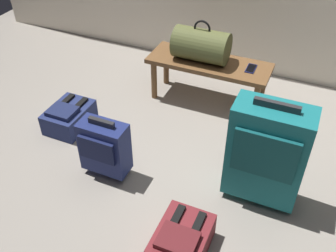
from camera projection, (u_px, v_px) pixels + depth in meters
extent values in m
plane|color=gray|center=(210.00, 180.00, 2.62)|extent=(6.60, 6.60, 0.00)
cube|color=brown|center=(209.00, 63.00, 3.12)|extent=(1.00, 0.36, 0.04)
cylinder|color=brown|center=(154.00, 80.00, 3.29)|extent=(0.05, 0.05, 0.35)
cylinder|color=brown|center=(255.00, 104.00, 3.01)|extent=(0.05, 0.05, 0.35)
cylinder|color=brown|center=(166.00, 66.00, 3.47)|extent=(0.05, 0.05, 0.35)
cylinder|color=brown|center=(263.00, 87.00, 3.20)|extent=(0.05, 0.05, 0.35)
cylinder|color=#51562D|center=(201.00, 45.00, 3.05)|extent=(0.44, 0.26, 0.26)
torus|color=black|center=(202.00, 29.00, 2.96)|extent=(0.14, 0.02, 0.14)
cube|color=#191E4C|center=(251.00, 69.00, 3.01)|extent=(0.07, 0.14, 0.01)
cube|color=black|center=(251.00, 68.00, 3.01)|extent=(0.06, 0.13, 0.00)
cube|color=#14666B|center=(267.00, 153.00, 2.27)|extent=(0.45, 0.23, 0.65)
cube|color=#0E474A|center=(264.00, 156.00, 2.13)|extent=(0.36, 0.02, 0.29)
cube|color=#262628|center=(277.00, 106.00, 2.06)|extent=(0.25, 0.03, 0.04)
cylinder|color=black|center=(237.00, 177.00, 2.60)|extent=(0.02, 0.05, 0.05)
cylinder|color=black|center=(285.00, 192.00, 2.50)|extent=(0.02, 0.05, 0.05)
cube|color=navy|center=(105.00, 147.00, 2.53)|extent=(0.32, 0.16, 0.37)
cube|color=#11183E|center=(97.00, 150.00, 2.44)|extent=(0.26, 0.02, 0.17)
cube|color=#262628|center=(101.00, 123.00, 2.40)|extent=(0.18, 0.03, 0.04)
cylinder|color=black|center=(98.00, 160.00, 2.74)|extent=(0.02, 0.05, 0.05)
cylinder|color=black|center=(126.00, 169.00, 2.67)|extent=(0.02, 0.05, 0.05)
cube|color=maroon|center=(182.00, 242.00, 2.14)|extent=(0.28, 0.38, 0.17)
cube|color=#55181C|center=(177.00, 240.00, 2.03)|extent=(0.21, 0.17, 0.04)
cube|color=black|center=(176.00, 218.00, 2.15)|extent=(0.04, 0.19, 0.02)
cube|color=black|center=(197.00, 226.00, 2.11)|extent=(0.04, 0.19, 0.02)
cube|color=navy|center=(70.00, 117.00, 3.03)|extent=(0.28, 0.38, 0.17)
cube|color=#182045|center=(62.00, 111.00, 2.91)|extent=(0.21, 0.17, 0.04)
cube|color=black|center=(66.00, 101.00, 3.03)|extent=(0.04, 0.19, 0.02)
cube|color=black|center=(79.00, 105.00, 3.00)|extent=(0.04, 0.19, 0.02)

